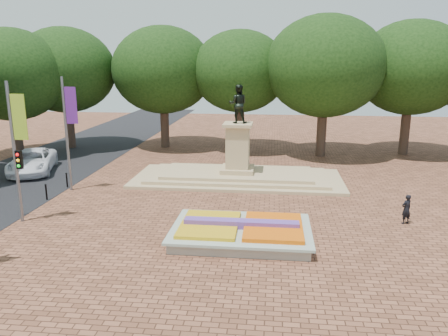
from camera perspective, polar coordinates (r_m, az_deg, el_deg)
name	(u,v)px	position (r m, az deg, el deg)	size (l,w,h in m)	color
ground	(224,222)	(22.15, 0.03, -7.10)	(90.00, 90.00, 0.00)	brown
asphalt_street	(5,185)	(31.87, -26.72, -2.01)	(9.00, 90.00, 0.02)	black
flower_bed	(242,231)	(20.07, 2.33, -8.25)	(6.30, 4.30, 0.91)	gray
monument	(238,167)	(29.50, 1.79, 0.07)	(14.00, 6.00, 6.40)	tan
tree_row_back	(275,75)	(38.56, 6.65, 11.95)	(44.80, 8.80, 10.43)	#34231C
banner_poles	(13,147)	(23.25, -25.90, 2.43)	(0.88, 11.17, 7.00)	slate
bollard_row	(6,214)	(24.24, -26.56, -5.43)	(0.12, 13.12, 0.98)	black
van	(32,161)	(34.45, -23.74, 0.81)	(2.74, 5.94, 1.65)	white
pedestrian	(406,209)	(23.53, 22.71, -4.98)	(0.55, 0.36, 1.52)	black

